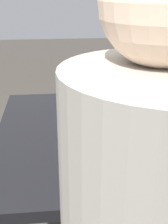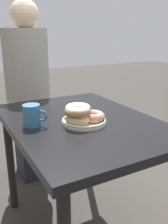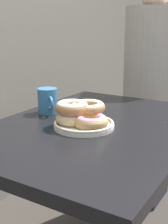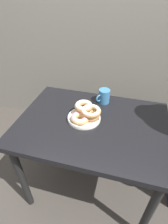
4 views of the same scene
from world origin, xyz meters
The scene contains 3 objects.
dining_table centered at (0.00, 0.25, 0.65)m, with size 1.00×0.72×0.74m.
donut_plate centered at (-0.06, 0.28, 0.78)m, with size 0.23×0.23×0.10m.
coffee_mug centered at (0.03, 0.50, 0.79)m, with size 0.09×0.11×0.11m.
Camera 1 is at (1.20, 0.14, 1.32)m, focal length 50.00 mm.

